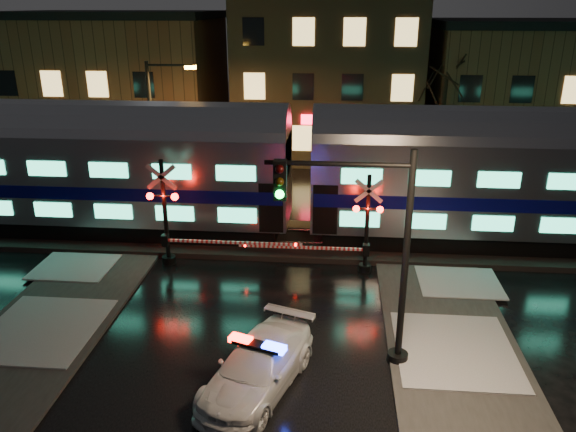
{
  "coord_description": "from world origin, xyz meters",
  "views": [
    {
      "loc": [
        2.75,
        -17.82,
        9.9
      ],
      "look_at": [
        0.95,
        2.5,
        2.2
      ],
      "focal_mm": 35.0,
      "sensor_mm": 36.0,
      "label": 1
    }
  ],
  "objects_px": {
    "traffic_light": "(369,256)",
    "streetlight": "(157,126)",
    "crossing_signal_right": "(357,234)",
    "crossing_signal_left": "(174,223)",
    "police_car": "(258,367)"
  },
  "relations": [
    {
      "from": "police_car",
      "to": "streetlight",
      "type": "height_order",
      "value": "streetlight"
    },
    {
      "from": "streetlight",
      "to": "crossing_signal_left",
      "type": "bearing_deg",
      "value": -68.92
    },
    {
      "from": "police_car",
      "to": "crossing_signal_left",
      "type": "xyz_separation_m",
      "value": [
        -4.36,
        7.45,
        1.14
      ]
    },
    {
      "from": "traffic_light",
      "to": "crossing_signal_right",
      "type": "bearing_deg",
      "value": 89.42
    },
    {
      "from": "crossing_signal_right",
      "to": "streetlight",
      "type": "bearing_deg",
      "value": 145.62
    },
    {
      "from": "police_car",
      "to": "streetlight",
      "type": "xyz_separation_m",
      "value": [
        -6.94,
        14.14,
        3.59
      ]
    },
    {
      "from": "crossing_signal_right",
      "to": "police_car",
      "type": "bearing_deg",
      "value": -110.95
    },
    {
      "from": "police_car",
      "to": "crossing_signal_left",
      "type": "distance_m",
      "value": 8.71
    },
    {
      "from": "streetlight",
      "to": "traffic_light",
      "type": "bearing_deg",
      "value": -52.05
    },
    {
      "from": "streetlight",
      "to": "crossing_signal_right",
      "type": "bearing_deg",
      "value": -34.38
    },
    {
      "from": "crossing_signal_left",
      "to": "traffic_light",
      "type": "xyz_separation_m",
      "value": [
        7.29,
        -5.96,
        1.61
      ]
    },
    {
      "from": "traffic_light",
      "to": "streetlight",
      "type": "height_order",
      "value": "streetlight"
    },
    {
      "from": "crossing_signal_right",
      "to": "streetlight",
      "type": "height_order",
      "value": "streetlight"
    },
    {
      "from": "police_car",
      "to": "streetlight",
      "type": "relative_size",
      "value": 0.67
    },
    {
      "from": "crossing_signal_right",
      "to": "streetlight",
      "type": "distance_m",
      "value": 12.15
    }
  ]
}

